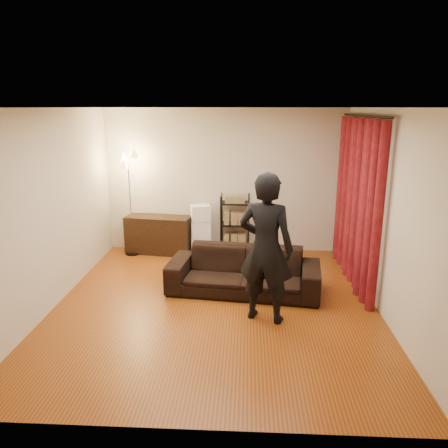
# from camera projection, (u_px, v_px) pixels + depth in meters

# --- Properties ---
(floor) EXTENTS (5.00, 5.00, 0.00)m
(floor) POSITION_uv_depth(u_px,v_px,m) (216.00, 304.00, 6.19)
(floor) COLOR brown
(floor) RESTS_ON ground
(ceiling) EXTENTS (5.00, 5.00, 0.00)m
(ceiling) POSITION_uv_depth(u_px,v_px,m) (215.00, 108.00, 5.49)
(ceiling) COLOR white
(ceiling) RESTS_ON ground
(wall_back) EXTENTS (5.00, 0.00, 5.00)m
(wall_back) POSITION_uv_depth(u_px,v_px,m) (225.00, 181.00, 8.26)
(wall_back) COLOR beige
(wall_back) RESTS_ON ground
(wall_front) EXTENTS (5.00, 0.00, 5.00)m
(wall_front) POSITION_uv_depth(u_px,v_px,m) (192.00, 285.00, 3.43)
(wall_front) COLOR beige
(wall_front) RESTS_ON ground
(wall_left) EXTENTS (0.00, 5.00, 5.00)m
(wall_left) POSITION_uv_depth(u_px,v_px,m) (51.00, 210.00, 5.96)
(wall_left) COLOR beige
(wall_left) RESTS_ON ground
(wall_right) EXTENTS (0.00, 5.00, 5.00)m
(wall_right) POSITION_uv_depth(u_px,v_px,m) (386.00, 214.00, 5.73)
(wall_right) COLOR beige
(wall_right) RESTS_ON ground
(curtain_rod) EXTENTS (0.04, 2.65, 0.04)m
(curtain_rod) POSITION_uv_depth(u_px,v_px,m) (364.00, 116.00, 6.50)
(curtain_rod) COLOR black
(curtain_rod) RESTS_ON wall_right
(curtain) EXTENTS (0.22, 2.65, 2.55)m
(curtain) POSITION_uv_depth(u_px,v_px,m) (356.00, 201.00, 6.84)
(curtain) COLOR maroon
(curtain) RESTS_ON ground
(sofa) EXTENTS (2.34, 1.15, 0.66)m
(sofa) POSITION_uv_depth(u_px,v_px,m) (244.00, 271.00, 6.54)
(sofa) COLOR black
(sofa) RESTS_ON ground
(person) EXTENTS (0.83, 0.68, 1.95)m
(person) POSITION_uv_depth(u_px,v_px,m) (266.00, 248.00, 5.52)
(person) COLOR black
(person) RESTS_ON ground
(media_cabinet) EXTENTS (1.27, 0.62, 0.71)m
(media_cabinet) POSITION_uv_depth(u_px,v_px,m) (159.00, 235.00, 8.31)
(media_cabinet) COLOR black
(media_cabinet) RESTS_ON ground
(storage_boxes) EXTENTS (0.43, 0.38, 0.93)m
(storage_boxes) POSITION_uv_depth(u_px,v_px,m) (200.00, 229.00, 8.30)
(storage_boxes) COLOR white
(storage_boxes) RESTS_ON ground
(wire_shelf) EXTENTS (0.61, 0.51, 1.14)m
(wire_shelf) POSITION_uv_depth(u_px,v_px,m) (235.00, 224.00, 8.23)
(wire_shelf) COLOR black
(wire_shelf) RESTS_ON ground
(floor_lamp) EXTENTS (0.40, 0.40, 1.93)m
(floor_lamp) POSITION_uv_depth(u_px,v_px,m) (130.00, 204.00, 8.07)
(floor_lamp) COLOR silver
(floor_lamp) RESTS_ON ground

